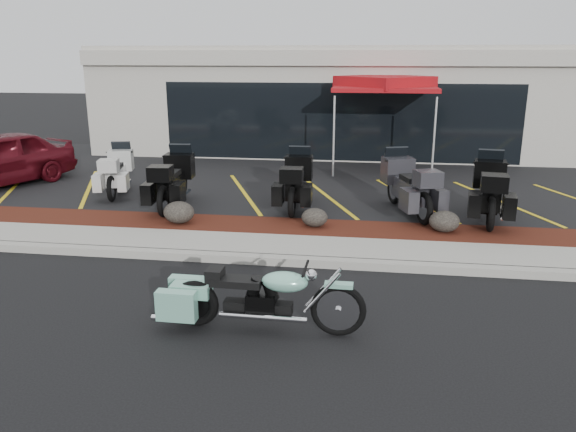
% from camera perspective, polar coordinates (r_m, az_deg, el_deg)
% --- Properties ---
extents(ground, '(90.00, 90.00, 0.00)m').
position_cam_1_polar(ground, '(9.45, 1.31, -6.98)').
color(ground, black).
rests_on(ground, ground).
extents(curb, '(24.00, 0.25, 0.15)m').
position_cam_1_polar(curb, '(10.25, 1.92, -4.65)').
color(curb, gray).
rests_on(curb, ground).
extents(sidewalk, '(24.00, 1.20, 0.15)m').
position_cam_1_polar(sidewalk, '(10.90, 2.33, -3.36)').
color(sidewalk, gray).
rests_on(sidewalk, ground).
extents(mulch_bed, '(24.00, 1.20, 0.16)m').
position_cam_1_polar(mulch_bed, '(12.04, 2.92, -1.45)').
color(mulch_bed, '#34140B').
rests_on(mulch_bed, ground).
extents(upper_lot, '(26.00, 9.60, 0.15)m').
position_cam_1_polar(upper_lot, '(17.25, 4.59, 3.89)').
color(upper_lot, black).
rests_on(upper_lot, ground).
extents(dealership_building, '(18.00, 8.16, 4.00)m').
position_cam_1_polar(dealership_building, '(23.19, 5.74, 11.80)').
color(dealership_building, '#A7A397').
rests_on(dealership_building, ground).
extents(boulder_left, '(0.68, 0.57, 0.48)m').
position_cam_1_polar(boulder_left, '(12.43, -11.03, 0.37)').
color(boulder_left, black).
rests_on(boulder_left, mulch_bed).
extents(boulder_mid, '(0.56, 0.47, 0.40)m').
position_cam_1_polar(boulder_mid, '(11.97, 2.71, -0.14)').
color(boulder_mid, black).
rests_on(boulder_mid, mulch_bed).
extents(boulder_right, '(0.62, 0.52, 0.44)m').
position_cam_1_polar(boulder_right, '(12.04, 15.60, -0.53)').
color(boulder_right, black).
rests_on(boulder_right, mulch_bed).
extents(hero_cruiser, '(2.85, 0.76, 1.00)m').
position_cam_1_polar(hero_cruiser, '(7.65, 5.14, -8.73)').
color(hero_cruiser, '#7DC2AA').
rests_on(hero_cruiser, ground).
extents(touring_white, '(1.33, 2.33, 1.28)m').
position_cam_1_polar(touring_white, '(16.17, -16.48, 5.04)').
color(touring_white, silver).
rests_on(touring_white, upper_lot).
extents(touring_black_front, '(1.12, 2.48, 1.41)m').
position_cam_1_polar(touring_black_front, '(14.56, -10.79, 4.51)').
color(touring_black_front, black).
rests_on(touring_black_front, upper_lot).
extents(touring_black_mid, '(0.95, 2.38, 1.37)m').
position_cam_1_polar(touring_black_mid, '(14.20, 1.18, 4.43)').
color(touring_black_mid, black).
rests_on(touring_black_mid, upper_lot).
extents(touring_grey, '(1.67, 2.62, 1.43)m').
position_cam_1_polar(touring_grey, '(13.95, 10.83, 4.05)').
color(touring_grey, '#2F2E34').
rests_on(touring_grey, upper_lot).
extents(touring_black_rear, '(1.30, 2.60, 1.45)m').
position_cam_1_polar(touring_black_rear, '(14.03, 19.70, 3.50)').
color(touring_black_rear, black).
rests_on(touring_black_rear, upper_lot).
extents(traffic_cone, '(0.38, 0.38, 0.48)m').
position_cam_1_polar(traffic_cone, '(17.11, 0.72, 4.91)').
color(traffic_cone, '#F64408').
rests_on(traffic_cone, upper_lot).
extents(popup_canopy, '(3.52, 3.52, 2.91)m').
position_cam_1_polar(popup_canopy, '(18.22, 9.78, 13.00)').
color(popup_canopy, silver).
rests_on(popup_canopy, upper_lot).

